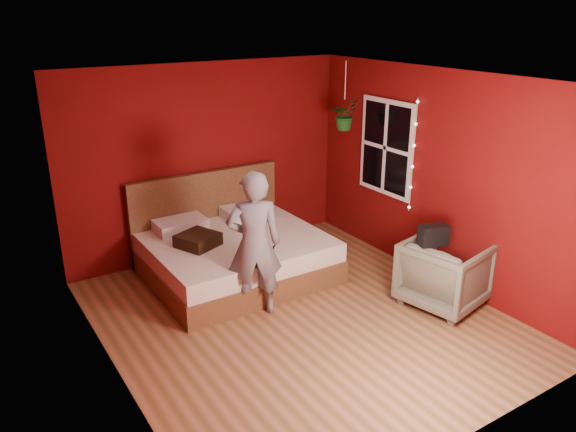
# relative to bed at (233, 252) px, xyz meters

# --- Properties ---
(floor) EXTENTS (4.50, 4.50, 0.00)m
(floor) POSITION_rel_bed_xyz_m (0.10, -1.39, -0.31)
(floor) COLOR #925D3A
(floor) RESTS_ON ground
(room_walls) EXTENTS (4.04, 4.54, 2.62)m
(room_walls) POSITION_rel_bed_xyz_m (0.10, -1.39, 1.37)
(room_walls) COLOR maroon
(room_walls) RESTS_ON ground
(window) EXTENTS (0.05, 0.97, 1.27)m
(window) POSITION_rel_bed_xyz_m (2.07, -0.49, 1.19)
(window) COLOR white
(window) RESTS_ON room_walls
(fairy_lights) EXTENTS (0.04, 0.04, 1.45)m
(fairy_lights) POSITION_rel_bed_xyz_m (2.04, -1.01, 1.19)
(fairy_lights) COLOR silver
(fairy_lights) RESTS_ON room_walls
(bed) EXTENTS (2.15, 1.82, 1.18)m
(bed) POSITION_rel_bed_xyz_m (0.00, 0.00, 0.00)
(bed) COLOR brown
(bed) RESTS_ON ground
(person) EXTENTS (0.71, 0.60, 1.66)m
(person) POSITION_rel_bed_xyz_m (-0.24, -0.99, 0.52)
(person) COLOR slate
(person) RESTS_ON ground
(armchair) EXTENTS (1.02, 1.00, 0.78)m
(armchair) POSITION_rel_bed_xyz_m (1.67, -2.02, 0.09)
(armchair) COLOR #6A6754
(armchair) RESTS_ON ground
(handbag) EXTENTS (0.35, 0.25, 0.23)m
(handbag) POSITION_rel_bed_xyz_m (1.47, -1.97, 0.59)
(handbag) COLOR black
(handbag) RESTS_ON armchair
(throw_pillow) EXTENTS (0.56, 0.56, 0.15)m
(throw_pillow) POSITION_rel_bed_xyz_m (-0.50, -0.07, 0.31)
(throw_pillow) COLOR black
(throw_pillow) RESTS_ON bed
(hanging_plant) EXTENTS (0.45, 0.42, 0.90)m
(hanging_plant) POSITION_rel_bed_xyz_m (1.70, -0.04, 1.60)
(hanging_plant) COLOR silver
(hanging_plant) RESTS_ON room_walls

